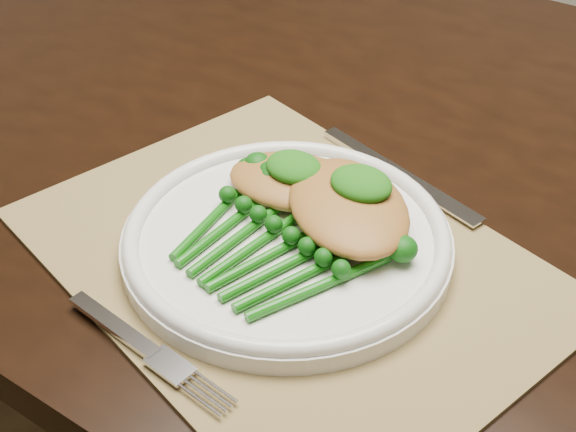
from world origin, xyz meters
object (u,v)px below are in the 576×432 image
Objects in this scene: placemat at (286,258)px; dinner_plate at (287,238)px; chicken_fillet_left at (295,181)px; broccolini_bundle at (265,248)px; dining_table at (346,361)px.

dinner_plate is at bearing 135.99° from placemat.
chicken_fillet_left is at bearing 133.19° from placemat.
placemat is 0.08m from chicken_fillet_left.
broccolini_bundle reaches higher than dinner_plate.
placemat is (0.07, -0.22, 0.37)m from dining_table.
placemat is at bearing -54.21° from dinner_plate.
dining_table is at bearing 83.34° from chicken_fillet_left.
dinner_plate reaches higher than placemat.
broccolini_bundle is (0.00, -0.03, 0.01)m from dinner_plate.
dining_table is at bearing 107.92° from dinner_plate.
dining_table is 0.47m from broccolini_bundle.
dinner_plate is at bearing -76.34° from chicken_fillet_left.
chicken_fillet_left is at bearing -82.68° from dining_table.
dining_table is 13.37× the size of chicken_fillet_left.
dinner_plate is 2.30× the size of chicken_fillet_left.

